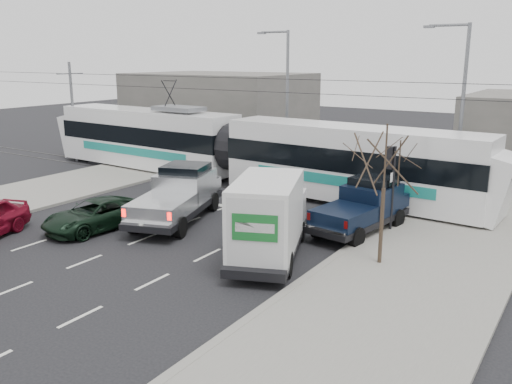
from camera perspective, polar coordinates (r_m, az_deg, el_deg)
The scene contains 14 objects.
ground at distance 21.90m, azimuth -8.67°, elevation -5.74°, with size 120.00×120.00×0.00m, color black.
sidewalk_right at distance 17.63m, azimuth 14.29°, elevation -10.81°, with size 6.00×60.00×0.15m, color gray.
rails at distance 29.76m, azimuth 4.14°, elevation -0.26°, with size 60.00×1.60×0.03m, color #33302D.
building_left at distance 46.74m, azimuth -3.84°, elevation 8.70°, with size 14.00×10.00×6.00m, color slate.
bare_tree at distance 19.20m, azimuth 13.44°, elevation 2.97°, with size 2.40×2.40×5.00m.
traffic_signal at distance 23.47m, azimuth 14.01°, elevation 2.30°, with size 0.44×0.44×3.60m.
street_lamp_near at distance 30.11m, azimuth 20.59°, elevation 8.91°, with size 2.38×0.25×9.00m.
street_lamp_far at distance 36.18m, azimuth 3.05°, elevation 10.50°, with size 2.38×0.25×9.00m.
catenary at distance 29.04m, azimuth 4.27°, elevation 7.16°, with size 60.00×0.20×7.00m.
tram at distance 32.02m, azimuth -2.21°, elevation 4.59°, with size 28.91×4.21×5.88m.
silver_pickup at distance 25.25m, azimuth -8.06°, elevation -0.19°, with size 4.23×7.01×2.41m.
box_truck at distance 20.06m, azimuth 1.39°, elevation -2.77°, with size 4.31×6.63×3.14m.
navy_pickup at distance 23.71m, azimuth 11.31°, elevation -1.46°, with size 2.74×5.63×2.28m.
green_car at distance 24.66m, azimuth -16.49°, elevation -2.30°, with size 2.17×4.71×1.31m, color black.
Camera 1 is at (13.81, -15.31, 7.37)m, focal length 38.00 mm.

